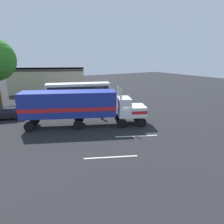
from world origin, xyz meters
TOP-DOWN VIEW (x-y plane):
  - ground_plane at (0.00, 0.00)m, footprint 120.00×120.00m
  - lane_stripe_near at (-1.30, -3.50)m, footprint 4.07×1.97m
  - lane_stripe_mid at (-5.74, -5.90)m, footprint 4.08×1.95m
  - semi_truck at (-5.23, 2.27)m, footprint 13.95×8.05m
  - person_bystander at (-1.74, 3.29)m, footprint 0.39×0.48m
  - parked_bus at (-0.82, 13.99)m, footprint 11.26×5.76m
  - parked_car at (-12.43, 9.56)m, footprint 4.74×3.09m
  - building_backdrop at (-3.09, 26.67)m, footprint 16.88×11.94m

SIDE VIEW (x-z plane):
  - ground_plane at x=0.00m, z-range 0.00..0.00m
  - lane_stripe_near at x=-1.30m, z-range 0.00..0.01m
  - lane_stripe_mid at x=-5.74m, z-range 0.00..0.01m
  - parked_car at x=-12.43m, z-range 0.02..1.59m
  - person_bystander at x=-1.74m, z-range 0.08..1.71m
  - parked_bus at x=-0.82m, z-range 0.37..3.77m
  - semi_truck at x=-5.23m, z-range 0.27..4.77m
  - building_backdrop at x=-3.09m, z-range 0.21..5.59m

